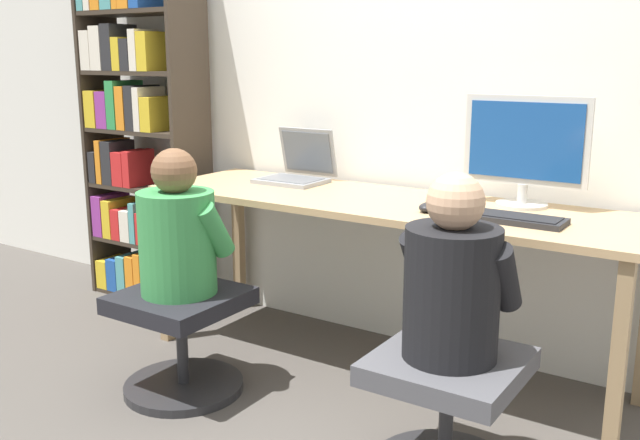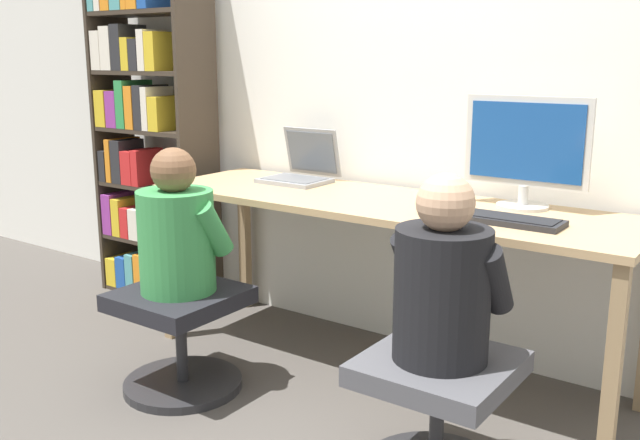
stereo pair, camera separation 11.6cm
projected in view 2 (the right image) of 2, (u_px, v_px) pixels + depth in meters
ground_plane at (339, 396)px, 2.96m from camera, size 14.00×14.00×0.00m
wall_back at (429, 74)px, 3.23m from camera, size 10.00×0.05×2.60m
desk at (382, 217)px, 3.06m from camera, size 2.17×0.65×0.78m
desktop_monitor at (526, 151)px, 2.84m from camera, size 0.51×0.21×0.45m
laptop at (300, 171)px, 3.48m from camera, size 0.32×0.30×0.25m
keyboard at (502, 219)px, 2.64m from camera, size 0.45×0.15×0.03m
computer_mouse_by_keyboard at (426, 208)px, 2.79m from camera, size 0.07×0.10×0.04m
office_chair_left at (437, 409)px, 2.32m from camera, size 0.50×0.50×0.43m
office_chair_right at (181, 331)px, 2.98m from camera, size 0.50×0.50×0.43m
person_at_monitor at (443, 282)px, 2.23m from camera, size 0.37×0.31×0.60m
person_at_laptop at (177, 232)px, 2.89m from camera, size 0.38×0.31×0.59m
bookshelf at (143, 130)px, 4.04m from camera, size 0.73×0.30×1.94m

